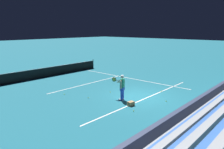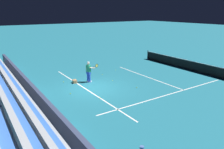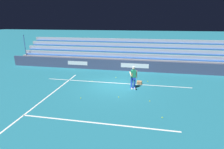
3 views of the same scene
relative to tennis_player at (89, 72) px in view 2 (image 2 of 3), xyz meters
name	(u,v)px [view 2 (image 2 of 3)]	position (x,y,z in m)	size (l,w,h in m)	color
ground_plane	(92,88)	(1.49, -0.49, -0.89)	(160.00, 160.00, 0.00)	#1E6B7F
court_baseline_white	(87,89)	(1.49, -0.99, -0.89)	(12.00, 0.10, 0.01)	white
court_sideline_white	(170,94)	(5.60, 3.51, -0.89)	(0.10, 12.00, 0.01)	white
court_service_line_white	(146,77)	(1.49, 5.01, -0.89)	(8.22, 0.10, 0.01)	white
back_wall_sponsor_board	(33,93)	(1.50, -4.87, -0.34)	(24.76, 0.25, 1.10)	#384260
tennis_player	(89,72)	(0.00, 0.00, 0.00)	(0.58, 1.07, 1.71)	blue
ball_box_cardboard	(75,81)	(-0.44, -1.09, -0.76)	(0.40, 0.30, 0.26)	#A87F51
tennis_ball_by_box	(102,74)	(-1.21, 2.01, -0.86)	(0.07, 0.07, 0.07)	#CCE533
tennis_ball_on_baseline	(63,82)	(-1.12, -1.81, -0.86)	(0.07, 0.07, 0.07)	#CCE533
tennis_ball_stray_back	(116,70)	(-1.84, 3.92, -0.86)	(0.07, 0.07, 0.07)	#CCE533
tennis_ball_far_left	(137,87)	(3.28, 2.41, -0.86)	(0.07, 0.07, 0.07)	#CCE533
tennis_ball_midcourt	(112,81)	(0.82, 1.79, -0.86)	(0.07, 0.07, 0.07)	#CCE533
tennis_ball_toward_net	(100,98)	(3.53, -1.01, -0.86)	(0.07, 0.07, 0.07)	#CCE533
tennis_ball_far_right	(70,94)	(1.69, -2.39, -0.86)	(0.07, 0.07, 0.07)	#CCE533
tennis_net	(184,64)	(1.49, 10.14, -0.40)	(11.09, 0.09, 1.07)	#33383D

